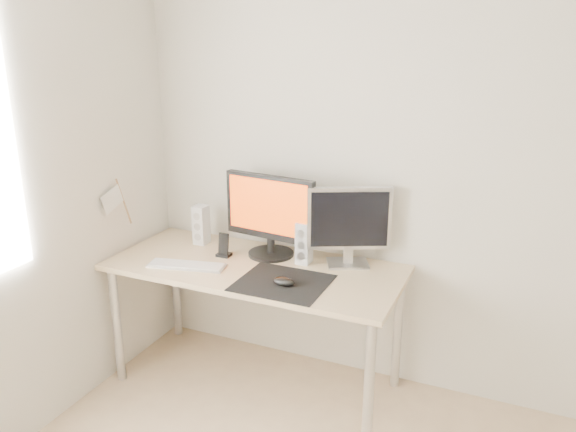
% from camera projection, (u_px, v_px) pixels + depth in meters
% --- Properties ---
extents(wall_back, '(3.50, 0.00, 3.50)m').
position_uv_depth(wall_back, '(448.00, 173.00, 2.86)').
color(wall_back, white).
rests_on(wall_back, ground).
extents(mousepad, '(0.45, 0.40, 0.00)m').
position_uv_depth(mousepad, '(283.00, 283.00, 2.83)').
color(mousepad, black).
rests_on(mousepad, desk).
extents(mouse, '(0.12, 0.07, 0.04)m').
position_uv_depth(mouse, '(284.00, 282.00, 2.78)').
color(mouse, black).
rests_on(mouse, mousepad).
extents(desk, '(1.60, 0.70, 0.73)m').
position_uv_depth(desk, '(255.00, 278.00, 3.07)').
color(desk, '#D1B587').
rests_on(desk, ground).
extents(main_monitor, '(0.55, 0.29, 0.47)m').
position_uv_depth(main_monitor, '(270.00, 213.00, 3.11)').
color(main_monitor, black).
rests_on(main_monitor, desk).
extents(second_monitor, '(0.42, 0.24, 0.43)m').
position_uv_depth(second_monitor, '(349.00, 223.00, 2.98)').
color(second_monitor, silver).
rests_on(second_monitor, desk).
extents(speaker_left, '(0.07, 0.09, 0.24)m').
position_uv_depth(speaker_left, '(201.00, 225.00, 3.34)').
color(speaker_left, white).
rests_on(speaker_left, desk).
extents(speaker_right, '(0.07, 0.09, 0.24)m').
position_uv_depth(speaker_right, '(304.00, 243.00, 3.05)').
color(speaker_right, silver).
rests_on(speaker_right, desk).
extents(keyboard, '(0.44, 0.21, 0.02)m').
position_uv_depth(keyboard, '(187.00, 265.00, 3.03)').
color(keyboard, silver).
rests_on(keyboard, desk).
extents(phone_dock, '(0.08, 0.06, 0.14)m').
position_uv_depth(phone_dock, '(224.00, 249.00, 3.17)').
color(phone_dock, black).
rests_on(phone_dock, desk).
extents(pennant, '(0.01, 0.23, 0.29)m').
position_uv_depth(pennant, '(116.00, 200.00, 3.13)').
color(pennant, '#A57F54').
rests_on(pennant, wall_left).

